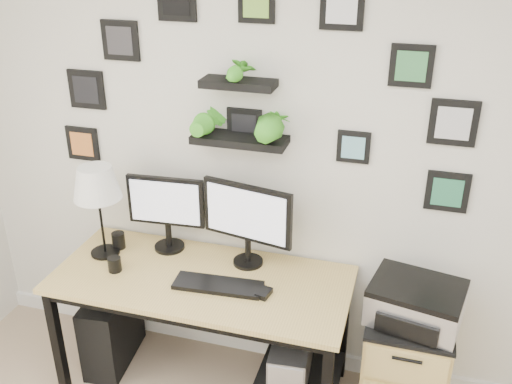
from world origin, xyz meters
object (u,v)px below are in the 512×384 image
(pc_tower_grey, at_px, (291,370))
(printer, at_px, (416,303))
(pc_tower_black, at_px, (112,327))
(desk, at_px, (210,294))
(mug, at_px, (115,264))
(table_lamp, at_px, (97,185))
(monitor_left, at_px, (166,208))
(monitor_right, at_px, (247,218))
(file_cabinet, at_px, (404,366))

(pc_tower_grey, height_order, printer, printer)
(pc_tower_grey, distance_m, printer, 0.82)
(pc_tower_black, distance_m, pc_tower_grey, 1.13)
(desk, relative_size, mug, 19.63)
(table_lamp, xyz_separation_m, printer, (1.73, -0.02, -0.41))
(monitor_left, distance_m, monitor_right, 0.49)
(monitor_right, distance_m, mug, 0.77)
(desk, distance_m, pc_tower_black, 0.76)
(pc_tower_grey, xyz_separation_m, file_cabinet, (0.59, 0.08, 0.11))
(monitor_right, bearing_deg, pc_tower_black, -169.42)
(monitor_left, distance_m, mug, 0.42)
(table_lamp, xyz_separation_m, mug, (0.14, -0.15, -0.39))
(desk, height_order, monitor_right, monitor_right)
(monitor_right, xyz_separation_m, printer, (0.91, -0.14, -0.26))
(table_lamp, distance_m, pc_tower_grey, 1.48)
(desk, height_order, table_lamp, table_lamp)
(monitor_right, distance_m, table_lamp, 0.84)
(pc_tower_grey, bearing_deg, monitor_right, 148.53)
(desk, height_order, printer, printer)
(monitor_right, relative_size, pc_tower_grey, 1.10)
(printer, bearing_deg, pc_tower_black, -179.56)
(file_cabinet, bearing_deg, monitor_right, 173.27)
(monitor_left, relative_size, pc_tower_grey, 0.97)
(monitor_left, xyz_separation_m, table_lamp, (-0.33, -0.15, 0.17))
(monitor_right, distance_m, printer, 0.96)
(monitor_left, xyz_separation_m, file_cabinet, (1.39, -0.13, -0.68))
(desk, xyz_separation_m, mug, (-0.51, -0.11, 0.16))
(printer, bearing_deg, desk, -178.69)
(file_cabinet, bearing_deg, pc_tower_grey, -172.17)
(table_lamp, bearing_deg, monitor_left, 24.64)
(monitor_left, bearing_deg, file_cabinet, -5.48)
(desk, xyz_separation_m, pc_tower_black, (-0.66, 0.01, -0.39))
(table_lamp, bearing_deg, printer, -0.50)
(desk, distance_m, file_cabinet, 1.11)
(mug, relative_size, file_cabinet, 0.12)
(file_cabinet, bearing_deg, desk, -176.88)
(monitor_right, height_order, table_lamp, table_lamp)
(printer, bearing_deg, file_cabinet, 109.81)
(pc_tower_grey, bearing_deg, mug, -175.20)
(monitor_left, height_order, printer, monitor_left)
(pc_tower_black, bearing_deg, monitor_left, 22.67)
(monitor_left, relative_size, table_lamp, 0.84)
(mug, relative_size, printer, 0.16)
(pc_tower_black, xyz_separation_m, pc_tower_grey, (1.13, -0.04, -0.01))
(mug, distance_m, printer, 1.59)
(monitor_right, distance_m, file_cabinet, 1.15)
(monitor_left, bearing_deg, printer, -6.79)
(pc_tower_grey, relative_size, printer, 0.94)
(pc_tower_grey, bearing_deg, table_lamp, 176.77)
(monitor_left, xyz_separation_m, monitor_right, (0.49, -0.03, 0.02))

